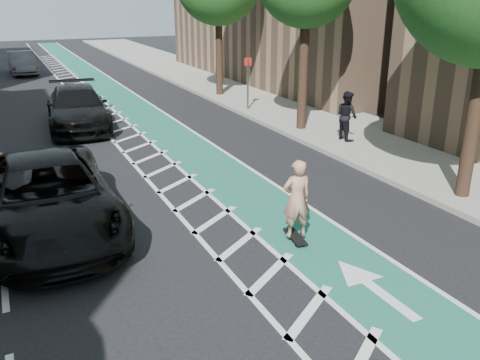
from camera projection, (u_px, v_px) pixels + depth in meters
ground at (174, 258)px, 10.48m from camera, size 120.00×120.00×0.00m
bike_lane at (166, 132)px, 20.18m from camera, size 2.00×90.00×0.01m
buffer_strip at (129, 136)px, 19.57m from camera, size 1.40×90.00×0.01m
sidewalk_right at (305, 115)px, 22.77m from camera, size 5.00×90.00×0.15m
curb_right at (257, 120)px, 21.78m from camera, size 0.12×90.00×0.16m
sign_post at (248, 83)px, 23.27m from camera, size 0.35×0.08×2.47m
skateboard at (295, 237)px, 11.21m from camera, size 0.39×0.91×0.12m
skateboarder at (297, 199)px, 10.90m from camera, size 0.70×0.52×1.76m
suv_near at (48, 197)px, 11.42m from camera, size 2.81×6.10×1.69m
suv_far at (77, 108)px, 20.62m from camera, size 2.80×5.86×1.65m
car_grey at (22, 63)px, 34.91m from camera, size 1.78×4.70×1.53m
pedestrian at (347, 116)px, 18.30m from camera, size 0.69×0.87×1.77m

